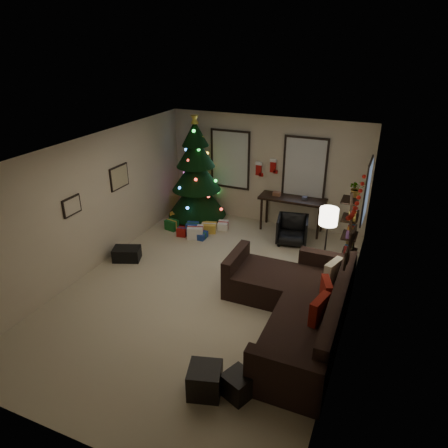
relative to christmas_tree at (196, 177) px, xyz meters
The scene contains 29 objects.
floor 3.57m from the christmas_tree, 60.56° to the right, with size 7.00×7.00×0.00m, color #B8A98B.
ceiling 3.71m from the christmas_tree, 60.56° to the right, with size 7.00×7.00×0.00m, color white.
wall_back 1.76m from the christmas_tree, 18.73° to the left, with size 5.00×5.00×0.00m, color #C5B496.
wall_front 6.65m from the christmas_tree, 75.56° to the right, with size 5.00×5.00×0.00m, color #C5B496.
wall_left 3.06m from the christmas_tree, 105.99° to the right, with size 7.00×7.00×0.00m, color #C5B496.
wall_right 5.09m from the christmas_tree, 35.24° to the right, with size 7.00×7.00×0.00m, color #C5B496.
window_back_left 0.97m from the christmas_tree, 36.93° to the left, with size 1.05×0.06×1.50m.
window_back_right 2.69m from the christmas_tree, 11.53° to the left, with size 1.05×0.06×1.50m.
window_right_wall 4.16m from the christmas_tree, ahead, with size 0.06×0.90×1.30m.
christmas_tree is the anchor object (origin of this frame).
presents 1.26m from the christmas_tree, 72.55° to the right, with size 1.50×1.14×0.30m.
sofa 4.81m from the christmas_tree, 43.20° to the right, with size 2.18×3.15×0.94m.
pillow_red_a 5.34m from the christmas_tree, 43.30° to the right, with size 0.12×0.47×0.47m, color maroon.
pillow_red_b 4.98m from the christmas_tree, 38.64° to the right, with size 0.12×0.43×0.43m, color maroon.
pillow_cream 4.60m from the christmas_tree, 32.15° to the right, with size 0.13×0.46×0.46m, color beige.
ottoman_near 5.90m from the christmas_tree, 62.51° to the right, with size 0.43×0.43×0.41m, color black.
ottoman_far 6.00m from the christmas_tree, 58.23° to the right, with size 0.36×0.36×0.34m, color black.
desk 2.48m from the christmas_tree, ahead, with size 1.59×0.57×0.86m.
desk_chair 2.78m from the christmas_tree, ahead, with size 0.63×0.59×0.65m, color black.
bookshelf 4.09m from the christmas_tree, 13.82° to the right, with size 0.30×0.50×1.70m.
potted_plant 4.13m from the christmas_tree, 14.22° to the right, with size 0.40×0.35×0.45m, color #4C4C4C.
floor_lamp 4.06m from the christmas_tree, 27.19° to the right, with size 0.34×0.34×1.59m.
art_map 2.22m from the christmas_tree, 112.31° to the right, with size 0.04×0.60×0.50m.
art_abstract 3.59m from the christmas_tree, 103.31° to the right, with size 0.04×0.45×0.35m.
gallery 5.13m from the christmas_tree, 36.04° to the right, with size 0.03×1.25×0.54m.
garland 5.04m from the christmas_tree, 33.78° to the right, with size 0.08×1.90×0.30m, color #A5140C, non-canonical shape.
stocking_left 1.60m from the christmas_tree, 14.92° to the left, with size 0.20×0.05×0.36m.
stocking_right 1.95m from the christmas_tree, 15.41° to the left, with size 0.20×0.05×0.36m.
storage_bin 2.77m from the christmas_tree, 99.44° to the right, with size 0.56×0.37×0.28m, color black.
Camera 1 is at (2.89, -5.94, 4.41)m, focal length 33.15 mm.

